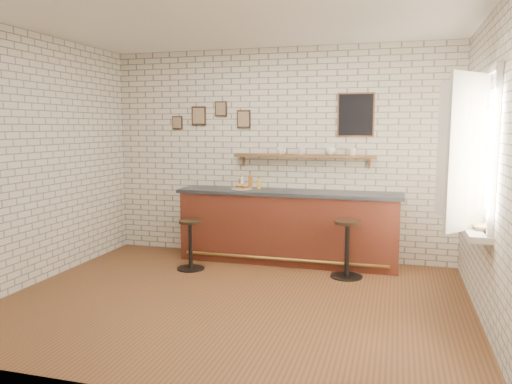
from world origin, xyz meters
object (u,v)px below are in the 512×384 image
bitters_bottle_amber (250,182)px  shelf_cup_d (352,152)px  bitters_bottle_white (242,182)px  condiment_bottle_yellow (259,184)px  book_upper (473,226)px  bar_stool_left (190,243)px  bar_stool_right (347,247)px  shelf_cup_b (301,151)px  sandwich_plate (241,189)px  shelf_cup_c (330,151)px  shelf_cup_a (281,151)px  bar_counter (288,227)px  book_lower (473,227)px  ciabatta_sandwich (242,186)px  bitters_bottle_brown (241,183)px

bitters_bottle_amber → shelf_cup_d: 1.49m
bitters_bottle_white → condiment_bottle_yellow: bitters_bottle_white is taller
bitters_bottle_amber → book_upper: 3.28m
bar_stool_left → bar_stool_right: 2.05m
shelf_cup_b → sandwich_plate: bearing=137.0°
bitters_bottle_amber → shelf_cup_c: 1.22m
condiment_bottle_yellow → bar_stool_right: bearing=-25.4°
shelf_cup_b → shelf_cup_c: shelf_cup_c is taller
bar_stool_right → shelf_cup_a: (-1.02, 0.71, 1.17)m
sandwich_plate → book_upper: size_ratio=1.24×
bar_counter → shelf_cup_a: size_ratio=22.97×
book_lower → shelf_cup_d: bearing=114.2°
bitters_bottle_white → shelf_cup_d: size_ratio=1.98×
condiment_bottle_yellow → book_lower: condiment_bottle_yellow is taller
bar_stool_right → bar_counter: bearing=149.7°
bitters_bottle_amber → shelf_cup_c: size_ratio=1.83×
shelf_cup_b → book_lower: 2.82m
bar_counter → shelf_cup_b: bearing=55.0°
bitters_bottle_amber → condiment_bottle_yellow: 0.13m
bar_counter → sandwich_plate: 0.85m
bar_stool_right → shelf_cup_a: bearing=145.1°
bar_counter → shelf_cup_b: 1.07m
ciabatta_sandwich → shelf_cup_b: (0.81, 0.21, 0.50)m
sandwich_plate → condiment_bottle_yellow: (0.22, 0.13, 0.06)m
ciabatta_sandwich → bar_stool_left: size_ratio=0.30×
bar_stool_right → shelf_cup_d: bearing=92.1°
ciabatta_sandwich → shelf_cup_c: bearing=9.6°
shelf_cup_b → book_upper: (2.01, -1.89, -0.59)m
shelf_cup_d → book_lower: 2.37m
bar_stool_right → bitters_bottle_brown: bearing=158.6°
bar_stool_left → condiment_bottle_yellow: bearing=49.1°
book_upper → bar_stool_right: bearing=139.4°
shelf_cup_b → shelf_cup_d: shelf_cup_b is taller
bar_stool_right → sandwich_plate: bearing=162.1°
bitters_bottle_white → bar_stool_left: bearing=-119.0°
bar_stool_left → bitters_bottle_brown: bearing=61.9°
bitters_bottle_white → condiment_bottle_yellow: size_ratio=1.21×
shelf_cup_b → book_lower: size_ratio=0.43×
shelf_cup_a → shelf_cup_b: shelf_cup_a is taller
sandwich_plate → shelf_cup_b: shelf_cup_b is taller
shelf_cup_c → bar_counter: bearing=124.2°
bar_counter → bitters_bottle_brown: 0.94m
bitters_bottle_amber → shelf_cup_d: bearing=3.2°
bitters_bottle_amber → shelf_cup_b: (0.72, 0.08, 0.44)m
bar_counter → sandwich_plate: (-0.68, -0.01, 0.51)m
bitters_bottle_brown → shelf_cup_a: bearing=7.8°
shelf_cup_b → book_upper: shelf_cup_b is taller
bitters_bottle_amber → bar_stool_right: 1.74m
book_upper → ciabatta_sandwich: bearing=151.3°
shelf_cup_c → book_lower: shelf_cup_c is taller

